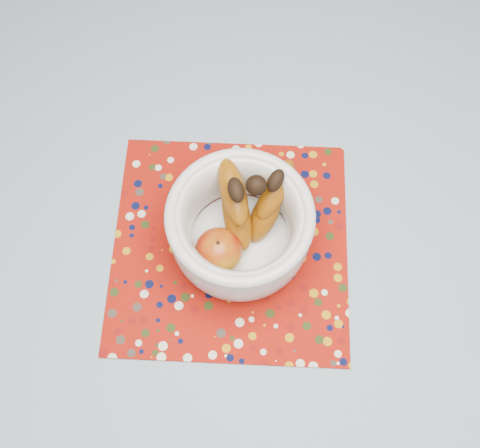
{
  "coord_description": "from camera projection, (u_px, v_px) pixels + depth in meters",
  "views": [
    {
      "loc": [
        -0.07,
        -0.27,
        1.59
      ],
      "look_at": [
        -0.07,
        0.04,
        0.84
      ],
      "focal_mm": 42.0,
      "sensor_mm": 36.0,
      "label": 1
    }
  ],
  "objects": [
    {
      "name": "table",
      "position": [
        282.0,
        284.0,
        0.95
      ],
      "size": [
        1.2,
        1.2,
        0.75
      ],
      "color": "brown",
      "rests_on": "ground"
    },
    {
      "name": "tablecloth",
      "position": [
        286.0,
        269.0,
        0.88
      ],
      "size": [
        1.32,
        1.32,
        0.01
      ],
      "primitive_type": "cube",
      "color": "slate",
      "rests_on": "table"
    },
    {
      "name": "placemat",
      "position": [
        230.0,
        245.0,
        0.88
      ],
      "size": [
        0.38,
        0.38,
        0.0
      ],
      "primitive_type": "cube",
      "rotation": [
        0.0,
        0.0,
        -0.03
      ],
      "color": "maroon",
      "rests_on": "tablecloth"
    },
    {
      "name": "fruit_bowl",
      "position": [
        244.0,
        223.0,
        0.82
      ],
      "size": [
        0.22,
        0.22,
        0.17
      ],
      "color": "silver",
      "rests_on": "placemat"
    }
  ]
}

